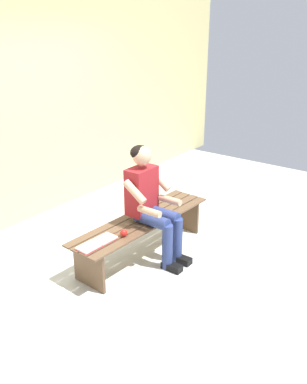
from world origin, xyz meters
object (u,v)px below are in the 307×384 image
bench_near (142,227)px  apple (124,233)px  person_seated (151,200)px  book_open (97,243)px

bench_near → apple: size_ratio=24.78×
person_seated → book_open: (0.70, -0.11, -0.24)m
bench_near → book_open: book_open is taller
bench_near → person_seated: 0.36m
person_seated → bench_near: bearing=-78.7°
bench_near → person_seated: bearing=101.3°
bench_near → book_open: 0.69m
apple → book_open: apple is taller
bench_near → person_seated: person_seated is taller
person_seated → book_open: bearing=-8.6°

